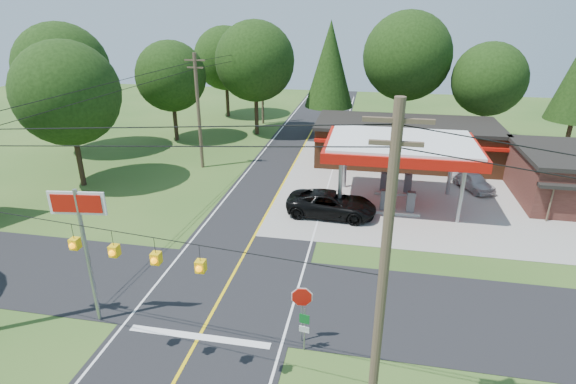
% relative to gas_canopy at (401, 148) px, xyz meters
% --- Properties ---
extents(ground, '(120.00, 120.00, 0.00)m').
position_rel_gas_canopy_xyz_m(ground, '(-9.00, -13.00, -4.27)').
color(ground, '#2B501C').
rests_on(ground, ground).
extents(main_highway, '(8.00, 120.00, 0.02)m').
position_rel_gas_canopy_xyz_m(main_highway, '(-9.00, -13.00, -4.26)').
color(main_highway, black).
rests_on(main_highway, ground).
extents(cross_road, '(70.00, 7.00, 0.02)m').
position_rel_gas_canopy_xyz_m(cross_road, '(-9.00, -13.00, -4.25)').
color(cross_road, black).
rests_on(cross_road, ground).
extents(lane_center_yellow, '(0.15, 110.00, 0.00)m').
position_rel_gas_canopy_xyz_m(lane_center_yellow, '(-9.00, -13.00, -4.24)').
color(lane_center_yellow, yellow).
rests_on(lane_center_yellow, main_highway).
extents(gas_canopy, '(10.60, 7.40, 4.88)m').
position_rel_gas_canopy_xyz_m(gas_canopy, '(0.00, 0.00, 0.00)').
color(gas_canopy, gray).
rests_on(gas_canopy, ground).
extents(convenience_store, '(16.40, 7.55, 3.80)m').
position_rel_gas_canopy_xyz_m(convenience_store, '(1.00, 9.98, -2.35)').
color(convenience_store, brown).
rests_on(convenience_store, ground).
extents(utility_pole_near_right, '(1.80, 0.30, 11.50)m').
position_rel_gas_canopy_xyz_m(utility_pole_near_right, '(-1.50, -20.00, 1.69)').
color(utility_pole_near_right, '#473828').
rests_on(utility_pole_near_right, ground).
extents(utility_pole_far_left, '(1.80, 0.30, 10.00)m').
position_rel_gas_canopy_xyz_m(utility_pole_far_left, '(-17.00, 5.00, 0.93)').
color(utility_pole_far_left, '#473828').
rests_on(utility_pole_far_left, ground).
extents(utility_pole_north, '(0.30, 0.30, 9.50)m').
position_rel_gas_canopy_xyz_m(utility_pole_north, '(-15.50, 22.00, 0.48)').
color(utility_pole_north, '#473828').
rests_on(utility_pole_north, ground).
extents(overhead_beacons, '(17.04, 2.04, 1.03)m').
position_rel_gas_canopy_xyz_m(overhead_beacons, '(-10.00, -19.00, 1.95)').
color(overhead_beacons, black).
rests_on(overhead_beacons, ground).
extents(treeline_backdrop, '(70.27, 51.59, 13.30)m').
position_rel_gas_canopy_xyz_m(treeline_backdrop, '(-8.18, 11.01, 3.22)').
color(treeline_backdrop, '#332316').
rests_on(treeline_backdrop, ground).
extents(suv_car, '(6.47, 6.47, 1.71)m').
position_rel_gas_canopy_xyz_m(suv_car, '(-4.50, -3.00, -3.41)').
color(suv_car, black).
rests_on(suv_car, ground).
extents(sedan_car, '(5.48, 5.48, 1.39)m').
position_rel_gas_canopy_xyz_m(sedan_car, '(6.10, 4.00, -3.57)').
color(sedan_car, silver).
rests_on(sedan_car, ground).
extents(big_stop_sign, '(2.44, 0.40, 6.58)m').
position_rel_gas_canopy_xyz_m(big_stop_sign, '(-14.00, -16.33, 0.60)').
color(big_stop_sign, gray).
rests_on(big_stop_sign, ground).
extents(octagonal_stop_sign, '(0.96, 0.17, 2.80)m').
position_rel_gas_canopy_xyz_m(octagonal_stop_sign, '(-4.50, -16.01, -2.15)').
color(octagonal_stop_sign, gray).
rests_on(octagonal_stop_sign, ground).
extents(route_sign_post, '(0.43, 0.12, 2.13)m').
position_rel_gas_canopy_xyz_m(route_sign_post, '(-4.30, -16.52, -3.00)').
color(route_sign_post, gray).
rests_on(route_sign_post, ground).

